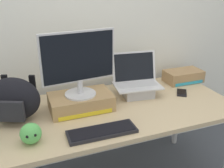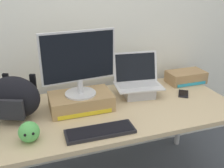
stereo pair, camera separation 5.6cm
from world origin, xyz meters
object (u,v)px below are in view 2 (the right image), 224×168
(toner_box_cyan, at_px, (186,77))
(external_keyboard, at_px, (100,131))
(desktop_monitor, at_px, (79,62))
(toner_box_yellow, at_px, (81,101))
(open_laptop, at_px, (138,87))
(messenger_backpack, at_px, (14,98))
(cell_phone, at_px, (183,94))
(plush_toy, at_px, (29,132))

(toner_box_cyan, bearing_deg, external_keyboard, -150.81)
(desktop_monitor, bearing_deg, toner_box_yellow, 92.20)
(open_laptop, relative_size, messenger_backpack, 0.99)
(messenger_backpack, distance_m, cell_phone, 1.23)
(external_keyboard, bearing_deg, toner_box_yellow, 97.17)
(desktop_monitor, bearing_deg, cell_phone, -7.81)
(open_laptop, bearing_deg, plush_toy, -149.06)
(messenger_backpack, distance_m, toner_box_cyan, 1.39)
(toner_box_cyan, bearing_deg, plush_toy, -160.55)
(cell_phone, bearing_deg, plush_toy, -133.01)
(cell_phone, relative_size, toner_box_cyan, 0.47)
(open_laptop, distance_m, plush_toy, 0.89)
(messenger_backpack, bearing_deg, toner_box_yellow, 21.07)
(toner_box_yellow, height_order, cell_phone, toner_box_yellow)
(toner_box_yellow, xyz_separation_m, messenger_backpack, (-0.42, 0.01, 0.09))
(open_laptop, xyz_separation_m, external_keyboard, (-0.43, -0.42, -0.06))
(toner_box_yellow, xyz_separation_m, desktop_monitor, (0.00, -0.00, 0.28))
(toner_box_yellow, height_order, messenger_backpack, messenger_backpack)
(open_laptop, xyz_separation_m, cell_phone, (0.34, -0.11, -0.06))
(desktop_monitor, distance_m, plush_toy, 0.53)
(toner_box_yellow, bearing_deg, desktop_monitor, -82.19)
(external_keyboard, xyz_separation_m, messenger_backpack, (-0.46, 0.35, 0.13))
(toner_box_yellow, xyz_separation_m, plush_toy, (-0.35, -0.29, 0.00))
(open_laptop, xyz_separation_m, messenger_backpack, (-0.88, -0.06, 0.07))
(toner_box_yellow, distance_m, plush_toy, 0.46)
(open_laptop, height_order, external_keyboard, open_laptop)
(messenger_backpack, bearing_deg, open_laptop, 27.07)
(toner_box_yellow, relative_size, open_laptop, 1.13)
(toner_box_yellow, distance_m, open_laptop, 0.47)
(messenger_backpack, xyz_separation_m, cell_phone, (1.23, -0.05, -0.13))
(desktop_monitor, distance_m, messenger_backpack, 0.47)
(toner_box_yellow, height_order, open_laptop, open_laptop)
(external_keyboard, bearing_deg, messenger_backpack, 143.48)
(messenger_backpack, relative_size, toner_box_cyan, 1.18)
(toner_box_yellow, relative_size, cell_phone, 2.82)
(toner_box_cyan, bearing_deg, messenger_backpack, -173.29)
(desktop_monitor, distance_m, cell_phone, 0.87)
(external_keyboard, height_order, toner_box_cyan, toner_box_cyan)
(open_laptop, relative_size, toner_box_cyan, 1.17)
(external_keyboard, xyz_separation_m, toner_box_cyan, (0.92, 0.52, 0.04))
(toner_box_yellow, distance_m, messenger_backpack, 0.43)
(external_keyboard, relative_size, toner_box_cyan, 1.28)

